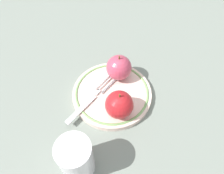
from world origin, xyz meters
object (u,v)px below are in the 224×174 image
apple_red_whole (119,105)px  apple_second_whole (119,68)px  plate (112,94)px  fork (91,100)px  drinking_glass (75,158)px

apple_red_whole → apple_second_whole: same height
apple_second_whole → plate: bearing=-91.3°
apple_second_whole → fork: bearing=-115.0°
apple_red_whole → fork: 0.08m
plate → drinking_glass: drinking_glass is taller
fork → drinking_glass: bearing=-148.3°
drinking_glass → fork: bearing=100.7°
apple_red_whole → drinking_glass: bearing=-108.4°
apple_second_whole → fork: 0.11m
drinking_glass → apple_red_whole: bearing=71.6°
apple_red_whole → drinking_glass: drinking_glass is taller
fork → apple_second_whole: bearing=-4.0°
fork → drinking_glass: size_ratio=1.65×
apple_red_whole → fork: (-0.08, 0.01, -0.03)m
plate → apple_red_whole: apple_red_whole is taller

